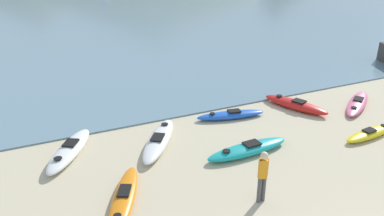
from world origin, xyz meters
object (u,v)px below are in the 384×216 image
kayak_on_sand_0 (69,150)px  person_near_foreground (263,174)px  kayak_on_sand_4 (248,149)px  kayak_on_sand_1 (295,104)px  kayak_on_sand_8 (159,140)px  kayak_on_sand_6 (231,115)px  kayak_on_sand_7 (371,133)px  kayak_on_sand_2 (124,199)px  kayak_on_sand_3 (357,103)px

kayak_on_sand_0 → person_near_foreground: person_near_foreground is taller
kayak_on_sand_0 → kayak_on_sand_4: (5.43, -2.39, -0.02)m
kayak_on_sand_1 → kayak_on_sand_8: size_ratio=0.95×
kayak_on_sand_6 → kayak_on_sand_7: 5.21m
kayak_on_sand_6 → person_near_foreground: bearing=-111.3°
kayak_on_sand_0 → kayak_on_sand_4: kayak_on_sand_0 is taller
kayak_on_sand_6 → person_near_foreground: 5.40m
kayak_on_sand_2 → person_near_foreground: person_near_foreground is taller
kayak_on_sand_7 → person_near_foreground: size_ratio=1.72×
kayak_on_sand_1 → kayak_on_sand_2: 8.93m
kayak_on_sand_1 → kayak_on_sand_8: (-6.36, -0.52, -0.01)m
kayak_on_sand_2 → kayak_on_sand_4: 4.55m
kayak_on_sand_8 → kayak_on_sand_1: bearing=4.7°
kayak_on_sand_0 → kayak_on_sand_1: bearing=-0.3°
person_near_foreground → kayak_on_sand_1: bearing=43.4°
kayak_on_sand_6 → person_near_foreground: size_ratio=1.87×
kayak_on_sand_1 → kayak_on_sand_3: 2.76m
kayak_on_sand_1 → kayak_on_sand_4: bearing=-148.8°
kayak_on_sand_4 → kayak_on_sand_6: kayak_on_sand_4 is taller
kayak_on_sand_1 → person_near_foreground: bearing=-136.6°
kayak_on_sand_3 → kayak_on_sand_1: bearing=160.8°
kayak_on_sand_1 → kayak_on_sand_7: size_ratio=1.12×
kayak_on_sand_3 → kayak_on_sand_8: 8.98m
kayak_on_sand_3 → kayak_on_sand_8: kayak_on_sand_8 is taller
kayak_on_sand_0 → kayak_on_sand_8: bearing=-11.0°
kayak_on_sand_1 → kayak_on_sand_7: kayak_on_sand_1 is taller
kayak_on_sand_2 → person_near_foreground: size_ratio=1.99×
kayak_on_sand_1 → person_near_foreground: size_ratio=1.93×
kayak_on_sand_7 → person_near_foreground: bearing=-165.6°
kayak_on_sand_1 → kayak_on_sand_3: bearing=-19.2°
kayak_on_sand_3 → person_near_foreground: bearing=-153.5°
kayak_on_sand_6 → kayak_on_sand_3: bearing=-12.3°
kayak_on_sand_0 → kayak_on_sand_3: kayak_on_sand_0 is taller
kayak_on_sand_8 → person_near_foreground: person_near_foreground is taller
kayak_on_sand_1 → person_near_foreground: person_near_foreground is taller
kayak_on_sand_1 → kayak_on_sand_6: size_ratio=1.03×
kayak_on_sand_3 → kayak_on_sand_2: bearing=-168.3°
kayak_on_sand_4 → person_near_foreground: size_ratio=2.03×
kayak_on_sand_3 → kayak_on_sand_7: bearing=-127.5°
kayak_on_sand_2 → kayak_on_sand_1: bearing=20.9°
kayak_on_sand_2 → kayak_on_sand_7: size_ratio=1.16×
kayak_on_sand_1 → kayak_on_sand_2: kayak_on_sand_1 is taller
kayak_on_sand_0 → kayak_on_sand_3: 11.95m
kayak_on_sand_1 → person_near_foreground: (-4.94, -4.67, 0.70)m
person_near_foreground → kayak_on_sand_7: bearing=14.4°
kayak_on_sand_1 → kayak_on_sand_2: size_ratio=0.97×
kayak_on_sand_8 → kayak_on_sand_7: bearing=-20.1°
kayak_on_sand_1 → kayak_on_sand_6: 3.01m
kayak_on_sand_2 → kayak_on_sand_4: kayak_on_sand_4 is taller
kayak_on_sand_4 → kayak_on_sand_8: 3.08m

